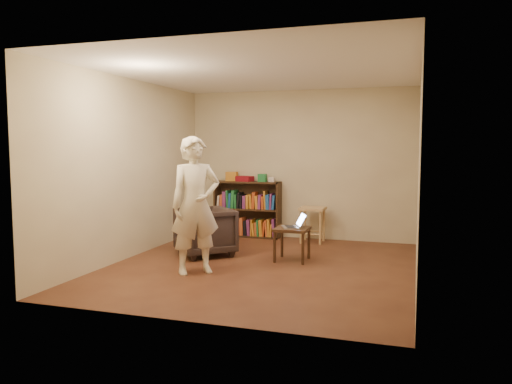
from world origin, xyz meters
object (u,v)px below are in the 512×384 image
(armchair, at_px, (205,232))
(side_table, at_px, (292,233))
(stool, at_px, (313,214))
(person, at_px, (195,205))
(laptop, at_px, (295,224))
(bookshelf, at_px, (248,212))

(armchair, relative_size, side_table, 1.65)
(armchair, height_order, side_table, armchair)
(stool, height_order, side_table, stool)
(stool, bearing_deg, armchair, -131.73)
(person, bearing_deg, laptop, 4.66)
(armchair, relative_size, laptop, 1.86)
(laptop, bearing_deg, side_table, -104.32)
(bookshelf, height_order, side_table, bookshelf)
(stool, distance_m, armchair, 2.00)
(bookshelf, bearing_deg, armchair, -93.56)
(bookshelf, height_order, person, person)
(person, bearing_deg, stool, 27.15)
(side_table, height_order, laptop, laptop)
(stool, xyz_separation_m, armchair, (-1.33, -1.49, -0.13))
(stool, xyz_separation_m, side_table, (-0.00, -1.43, -0.09))
(bookshelf, xyz_separation_m, person, (0.21, -2.68, 0.44))
(bookshelf, bearing_deg, laptop, -52.15)
(bookshelf, relative_size, person, 0.68)
(person, bearing_deg, armchair, 66.97)
(stool, bearing_deg, person, -112.24)
(armchair, bearing_deg, side_table, 49.22)
(bookshelf, bearing_deg, stool, -8.92)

